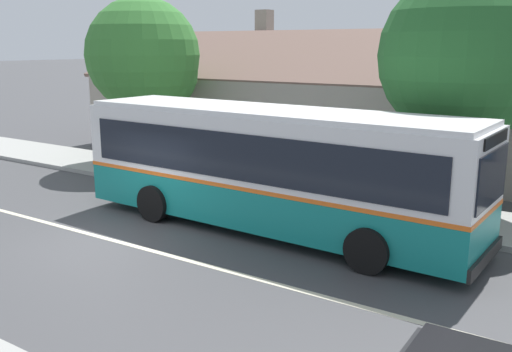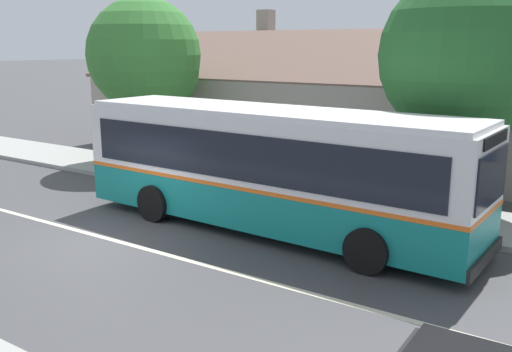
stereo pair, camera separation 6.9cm
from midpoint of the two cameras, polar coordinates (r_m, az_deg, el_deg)
ground_plane at (r=14.67m, az=-14.34°, el=-6.14°), size 300.00×300.00×0.00m
sidewalk_far at (r=18.97m, az=-0.77°, el=-1.15°), size 60.00×3.00×0.15m
lane_divider_stripe at (r=14.67m, az=-14.34°, el=-6.13°), size 60.00×0.16×0.01m
community_building at (r=25.57m, az=13.18°, el=6.07°), size 26.36×10.81×6.41m
transit_bus at (r=14.54m, az=1.53°, el=1.02°), size 10.92×3.00×3.15m
bench_by_building at (r=20.48m, az=-9.20°, el=1.14°), size 1.57×0.51×0.94m
street_tree_primary at (r=16.41m, az=20.31°, el=11.19°), size 4.59×4.59×6.72m
street_tree_secondary at (r=22.91m, az=-10.66°, el=11.34°), size 4.40×4.40×6.53m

